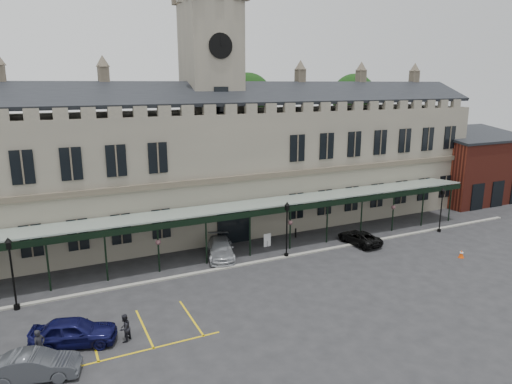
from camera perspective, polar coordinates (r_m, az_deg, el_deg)
name	(u,v)px	position (r m, az deg, el deg)	size (l,w,h in m)	color
ground	(291,288)	(34.42, 4.42, -11.89)	(140.00, 140.00, 0.00)	black
station_building	(214,167)	(46.30, -5.32, 3.13)	(60.00, 10.36, 17.30)	slate
clock_tower	(212,100)	(45.67, -5.55, 11.38)	(5.60, 5.60, 24.80)	slate
canopy	(249,229)	(39.70, -0.92, -4.61)	(50.00, 4.10, 4.30)	#8C9E93
brick_annex	(472,168)	(64.60, 25.36, 2.74)	(12.40, 8.36, 9.23)	maroon
kerb	(259,262)	(38.84, 0.32, -8.71)	(60.00, 0.40, 0.12)	gray
parking_markings	(94,344)	(29.35, -19.56, -17.48)	(16.00, 6.00, 0.01)	gold
tree_behind_mid	(248,99)	(57.06, -1.04, 11.54)	(6.00, 6.00, 16.00)	#332314
tree_behind_right	(353,97)	(65.36, 12.09, 11.50)	(6.00, 6.00, 16.00)	#332314
lamp_post_left	(12,267)	(34.13, -28.24, -8.29)	(0.48, 0.48, 5.07)	black
lamp_post_mid	(287,225)	(39.09, 3.88, -4.10)	(0.47, 0.47, 4.97)	black
lamp_post_right	(441,206)	(49.37, 22.17, -1.62)	(0.44, 0.44, 4.60)	black
traffic_cone	(461,254)	(43.52, 24.29, -7.07)	(0.44, 0.44, 0.71)	#E64507
sign_board	(267,240)	(42.27, 1.41, -6.05)	(0.73, 0.09, 1.24)	black
bollard_left	(220,245)	(41.57, -4.56, -6.59)	(0.18, 0.18, 0.98)	black
bollard_right	(296,233)	(44.91, 4.98, -5.12)	(0.16, 0.16, 0.90)	black
car_left_a	(74,332)	(29.30, -21.81, -15.90)	(1.92, 4.78, 1.63)	#0D0E3D
car_left_b	(35,366)	(27.23, -25.92, -18.95)	(1.53, 4.38, 1.44)	#3C3F45
car_taxi	(221,249)	(39.84, -4.43, -7.08)	(2.15, 5.30, 1.54)	#A5A8AD
car_van	(359,238)	(43.97, 12.77, -5.58)	(2.09, 4.53, 1.26)	black
person_a	(40,346)	(28.50, -25.43, -16.95)	(0.66, 0.43, 1.81)	black
person_b	(125,328)	(28.70, -16.10, -16.02)	(0.82, 0.64, 1.68)	black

